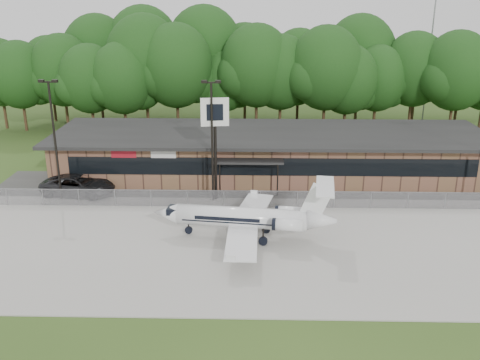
{
  "coord_description": "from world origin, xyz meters",
  "views": [
    {
      "loc": [
        -1.69,
        -25.79,
        16.64
      ],
      "look_at": [
        -2.61,
        12.0,
        3.48
      ],
      "focal_mm": 40.0,
      "sensor_mm": 36.0,
      "label": 1
    }
  ],
  "objects_px": {
    "pole_sign": "(215,123)",
    "suv": "(78,185)",
    "terminal": "(270,152)",
    "business_jet": "(248,219)"
  },
  "relations": [
    {
      "from": "suv",
      "to": "business_jet",
      "type": "bearing_deg",
      "value": -112.1
    },
    {
      "from": "terminal",
      "to": "pole_sign",
      "type": "height_order",
      "value": "pole_sign"
    },
    {
      "from": "business_jet",
      "to": "pole_sign",
      "type": "distance_m",
      "value": 9.67
    },
    {
      "from": "pole_sign",
      "to": "suv",
      "type": "bearing_deg",
      "value": 168.23
    },
    {
      "from": "suv",
      "to": "pole_sign",
      "type": "xyz_separation_m",
      "value": [
        12.1,
        -0.88,
        5.83
      ]
    },
    {
      "from": "pole_sign",
      "to": "terminal",
      "type": "bearing_deg",
      "value": 48.66
    },
    {
      "from": "suv",
      "to": "terminal",
      "type": "bearing_deg",
      "value": -61.82
    },
    {
      "from": "terminal",
      "to": "business_jet",
      "type": "distance_m",
      "value": 14.98
    },
    {
      "from": "terminal",
      "to": "business_jet",
      "type": "xyz_separation_m",
      "value": [
        -1.95,
        -14.85,
        -0.58
      ]
    },
    {
      "from": "business_jet",
      "to": "suv",
      "type": "distance_m",
      "value": 17.22
    }
  ]
}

